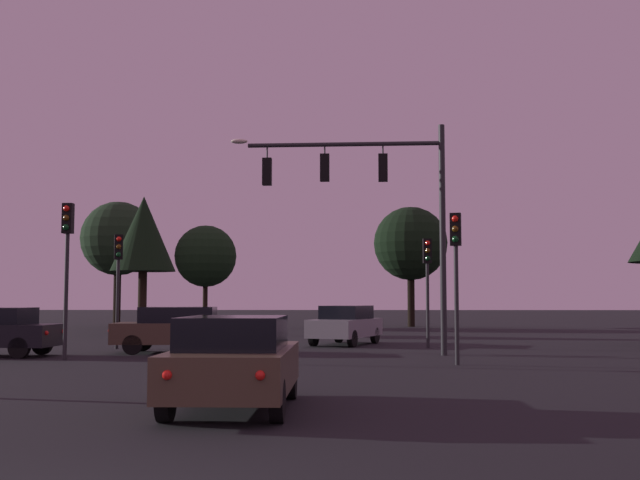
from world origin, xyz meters
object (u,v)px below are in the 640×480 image
traffic_signal_mast_arm (375,193)px  tree_behind_sign (118,239)px  traffic_light_median (456,257)px  car_crossing_right (182,329)px  traffic_light_corner_left (427,270)px  car_nearside_lane (235,361)px  car_far_lane (346,324)px  traffic_light_far_side (67,249)px  traffic_light_corner_right (118,267)px  tree_lot_edge (206,256)px  tree_center_horizon (143,235)px  tree_left_far (411,244)px

traffic_signal_mast_arm → tree_behind_sign: (-14.87, 22.46, 0.27)m
traffic_light_median → car_crossing_right: 9.75m
traffic_light_corner_left → car_nearside_lane: 16.29m
traffic_signal_mast_arm → car_far_lane: traffic_signal_mast_arm is taller
traffic_light_far_side → tree_behind_sign: (-5.63, 24.72, 2.23)m
car_nearside_lane → tree_behind_sign: bearing=109.1°
traffic_light_corner_right → tree_lot_edge: size_ratio=0.64×
traffic_signal_mast_arm → car_crossing_right: size_ratio=1.61×
traffic_light_median → car_far_lane: size_ratio=0.96×
traffic_light_far_side → car_crossing_right: (2.82, 3.04, -2.47)m
traffic_light_far_side → traffic_signal_mast_arm: bearing=13.7°
traffic_light_corner_left → tree_behind_sign: bearing=131.6°
traffic_light_far_side → car_crossing_right: size_ratio=1.00×
traffic_light_corner_left → traffic_light_median: bearing=-90.4°
traffic_signal_mast_arm → traffic_light_median: size_ratio=1.79×
traffic_signal_mast_arm → tree_center_horizon: 17.43m
traffic_light_corner_right → car_far_lane: 8.89m
traffic_light_corner_left → tree_center_horizon: tree_center_horizon is taller
tree_lot_edge → traffic_light_corner_left: bearing=-59.4°
traffic_light_median → tree_left_far: tree_left_far is taller
car_nearside_lane → tree_lot_edge: 35.69m
tree_center_horizon → car_nearside_lane: bearing=-72.4°
traffic_signal_mast_arm → car_far_lane: bearing=99.6°
traffic_signal_mast_arm → car_nearside_lane: bearing=-103.8°
traffic_signal_mast_arm → tree_left_far: tree_left_far is taller
car_crossing_right → tree_left_far: size_ratio=0.61×
car_crossing_right → tree_lot_edge: size_ratio=0.73×
car_far_lane → tree_lot_edge: tree_lot_edge is taller
car_nearside_lane → tree_behind_sign: (-11.93, 34.44, 4.70)m
traffic_light_median → traffic_light_corner_left: bearing=89.6°
car_nearside_lane → tree_left_far: tree_left_far is taller
tree_center_horizon → tree_lot_edge: tree_center_horizon is taller
traffic_signal_mast_arm → car_far_lane: 6.98m
traffic_signal_mast_arm → tree_center_horizon: traffic_signal_mast_arm is taller
car_far_lane → tree_left_far: size_ratio=0.57×
traffic_light_median → traffic_light_far_side: traffic_light_far_side is taller
car_nearside_lane → tree_lot_edge: bearing=100.6°
traffic_light_far_side → tree_center_horizon: (-1.77, 15.77, 1.74)m
traffic_signal_mast_arm → traffic_light_corner_left: bearing=58.4°
traffic_light_far_side → tree_left_far: (12.72, 26.12, 1.99)m
traffic_light_median → traffic_signal_mast_arm: bearing=119.4°
traffic_light_corner_right → car_nearside_lane: (6.18, -14.64, -2.12)m
tree_behind_sign → tree_left_far: 18.41m
traffic_light_corner_right → traffic_light_median: bearing=-29.3°
car_crossing_right → traffic_light_median: bearing=-27.4°
tree_behind_sign → tree_lot_edge: bearing=4.8°
car_far_lane → tree_center_horizon: size_ratio=0.62×
traffic_light_corner_left → tree_left_far: size_ratio=0.52×
tree_left_far → tree_center_horizon: size_ratio=1.10×
traffic_signal_mast_arm → traffic_light_far_side: size_ratio=1.61×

